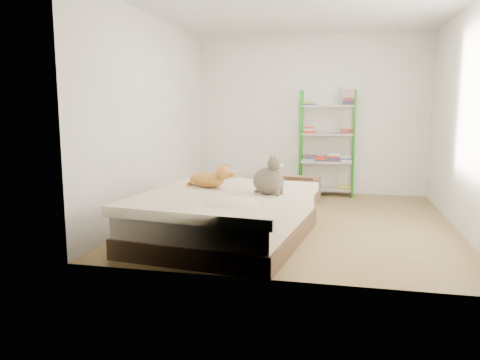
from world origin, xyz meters
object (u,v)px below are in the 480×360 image
(cardboard_box, at_px, (301,189))
(shelf_unit, at_px, (327,146))
(bed, at_px, (225,217))
(orange_cat, at_px, (207,178))
(white_bin, at_px, (235,181))
(grey_cat, at_px, (268,175))

(cardboard_box, bearing_deg, shelf_unit, 69.97)
(bed, height_order, shelf_unit, shelf_unit)
(orange_cat, height_order, cardboard_box, orange_cat)
(orange_cat, bearing_deg, white_bin, 116.81)
(shelf_unit, relative_size, white_bin, 4.71)
(grey_cat, bearing_deg, orange_cat, 85.80)
(grey_cat, relative_size, cardboard_box, 0.69)
(orange_cat, bearing_deg, shelf_unit, 85.30)
(bed, distance_m, white_bin, 2.94)
(orange_cat, distance_m, cardboard_box, 2.26)
(white_bin, bearing_deg, shelf_unit, 1.16)
(orange_cat, distance_m, white_bin, 2.64)
(bed, distance_m, shelf_unit, 3.12)
(grey_cat, xyz_separation_m, shelf_unit, (0.51, 2.90, 0.08))
(white_bin, bearing_deg, grey_cat, -70.45)
(shelf_unit, height_order, cardboard_box, shelf_unit)
(bed, height_order, grey_cat, grey_cat)
(bed, xyz_separation_m, orange_cat, (-0.29, 0.29, 0.37))
(orange_cat, relative_size, white_bin, 1.48)
(bed, height_order, white_bin, bed)
(orange_cat, height_order, white_bin, orange_cat)
(orange_cat, height_order, shelf_unit, shelf_unit)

